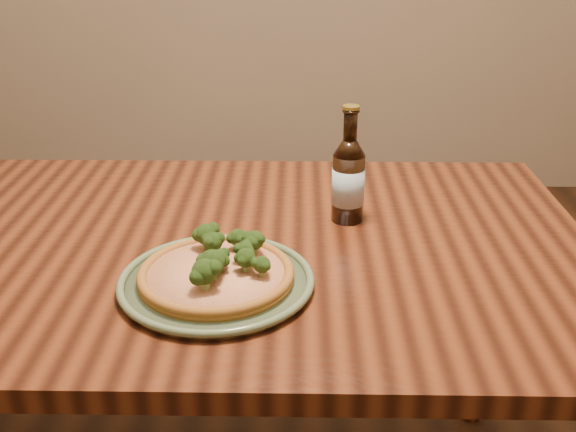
{
  "coord_description": "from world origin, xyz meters",
  "views": [
    {
      "loc": [
        0.23,
        -1.06,
        1.34
      ],
      "look_at": [
        0.21,
        0.06,
        0.82
      ],
      "focal_mm": 42.0,
      "sensor_mm": 36.0,
      "label": 1
    }
  ],
  "objects_px": {
    "pizza": "(217,271)",
    "beer_bottle": "(348,179)",
    "table": "(183,282)",
    "plate": "(216,281)"
  },
  "relations": [
    {
      "from": "pizza",
      "to": "beer_bottle",
      "type": "bearing_deg",
      "value": 49.06
    },
    {
      "from": "table",
      "to": "plate",
      "type": "height_order",
      "value": "plate"
    },
    {
      "from": "table",
      "to": "beer_bottle",
      "type": "xyz_separation_m",
      "value": [
        0.33,
        0.1,
        0.18
      ]
    },
    {
      "from": "table",
      "to": "pizza",
      "type": "bearing_deg",
      "value": -61.32
    },
    {
      "from": "plate",
      "to": "beer_bottle",
      "type": "distance_m",
      "value": 0.37
    },
    {
      "from": "table",
      "to": "plate",
      "type": "xyz_separation_m",
      "value": [
        0.09,
        -0.17,
        0.1
      ]
    },
    {
      "from": "table",
      "to": "pizza",
      "type": "distance_m",
      "value": 0.23
    },
    {
      "from": "pizza",
      "to": "beer_bottle",
      "type": "xyz_separation_m",
      "value": [
        0.24,
        0.27,
        0.06
      ]
    },
    {
      "from": "table",
      "to": "pizza",
      "type": "xyz_separation_m",
      "value": [
        0.09,
        -0.17,
        0.12
      ]
    },
    {
      "from": "table",
      "to": "plate",
      "type": "bearing_deg",
      "value": -62.24
    }
  ]
}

